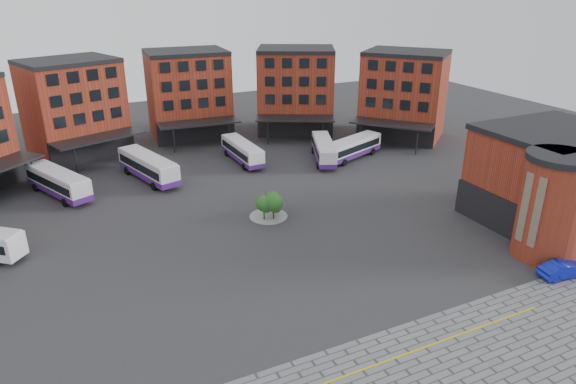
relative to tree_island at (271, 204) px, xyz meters
name	(u,v)px	position (x,y,z in m)	size (l,w,h in m)	color
ground	(300,269)	(-2.14, -11.58, -1.80)	(160.00, 160.00, 0.00)	#28282B
yellow_line	(410,353)	(-0.14, -25.58, -1.77)	(26.00, 0.15, 0.02)	gold
main_building	(155,112)	(-6.92, 26.67, 5.43)	(94.14, 42.48, 14.60)	maroon
east_building	(549,181)	(26.56, -14.64, 3.50)	(17.40, 15.40, 10.60)	maroon
tree_island	(271,204)	(0.00, 0.00, 0.00)	(4.40, 4.40, 3.27)	gray
bus_b	(58,182)	(-21.52, 17.68, 0.02)	(7.35, 11.93, 3.34)	silver
bus_c	(148,167)	(-10.11, 18.43, 0.09)	(6.11, 12.68, 3.49)	silver
bus_d	(242,151)	(4.11, 19.89, -0.13)	(3.02, 11.01, 3.08)	silver
bus_e	(324,150)	(15.41, 15.13, -0.09)	(6.61, 11.28, 3.14)	silver
bus_f	(353,148)	(19.88, 14.10, -0.08)	(11.44, 6.38, 3.17)	white
blue_car	(563,269)	(19.14, -23.21, -1.03)	(1.62, 4.66, 1.54)	#0D19AB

